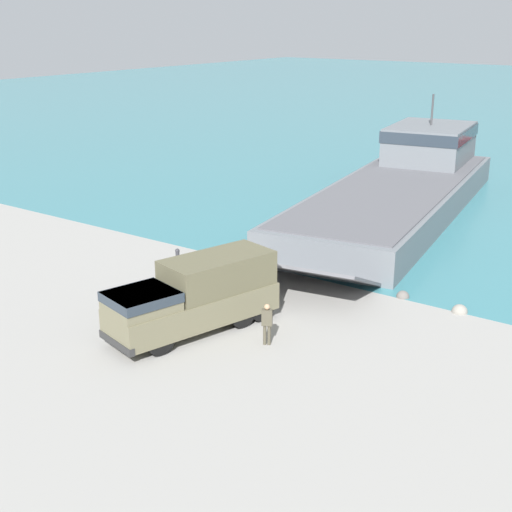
{
  "coord_description": "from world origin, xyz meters",
  "views": [
    {
      "loc": [
        18.63,
        -25.89,
        12.97
      ],
      "look_at": [
        -0.86,
        1.16,
        1.77
      ],
      "focal_mm": 50.0,
      "sensor_mm": 36.0,
      "label": 1
    }
  ],
  "objects_px": {
    "landing_craft": "(404,183)",
    "mooring_bollard": "(177,254)",
    "military_truck": "(196,295)",
    "soldier_on_ramp": "(267,321)"
  },
  "relations": [
    {
      "from": "military_truck",
      "to": "mooring_bollard",
      "type": "xyz_separation_m",
      "value": [
        -6.96,
        6.56,
        -1.25
      ]
    },
    {
      "from": "landing_craft",
      "to": "mooring_bollard",
      "type": "height_order",
      "value": "landing_craft"
    },
    {
      "from": "military_truck",
      "to": "soldier_on_ramp",
      "type": "height_order",
      "value": "military_truck"
    },
    {
      "from": "soldier_on_ramp",
      "to": "mooring_bollard",
      "type": "height_order",
      "value": "soldier_on_ramp"
    },
    {
      "from": "soldier_on_ramp",
      "to": "military_truck",
      "type": "bearing_deg",
      "value": -108.99
    },
    {
      "from": "mooring_bollard",
      "to": "landing_craft",
      "type": "bearing_deg",
      "value": 74.57
    },
    {
      "from": "mooring_bollard",
      "to": "soldier_on_ramp",
      "type": "bearing_deg",
      "value": -30.13
    },
    {
      "from": "landing_craft",
      "to": "military_truck",
      "type": "xyz_separation_m",
      "value": [
        1.85,
        -25.09,
        -0.1
      ]
    },
    {
      "from": "landing_craft",
      "to": "military_truck",
      "type": "bearing_deg",
      "value": -95.07
    },
    {
      "from": "landing_craft",
      "to": "mooring_bollard",
      "type": "bearing_deg",
      "value": -114.71
    }
  ]
}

